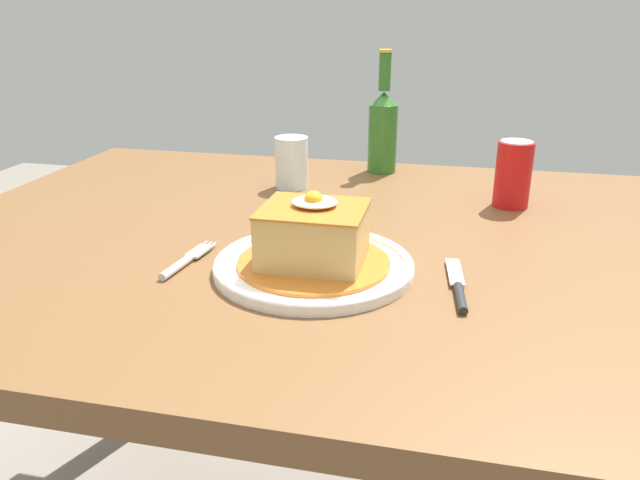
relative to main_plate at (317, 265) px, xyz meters
The scene contains 8 objects.
dining_table 0.19m from the main_plate, 91.73° to the left, with size 1.40×1.01×0.77m.
main_plate is the anchor object (origin of this frame).
sandwich_meal 0.04m from the main_plate, 93.51° to the left, with size 0.22×0.22×0.11m.
fork 0.20m from the main_plate, behind, with size 0.03×0.14×0.01m.
knife 0.20m from the main_plate, ahead, with size 0.03×0.17×0.01m.
soda_can 0.47m from the main_plate, 52.54° to the left, with size 0.07×0.07×0.12m.
beer_bottle_green 0.58m from the main_plate, 88.29° to the left, with size 0.06×0.06×0.27m.
drinking_glass 0.43m from the main_plate, 109.94° to the left, with size 0.07×0.07×0.10m.
Camera 1 is at (0.19, -0.94, 1.13)m, focal length 34.71 mm.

